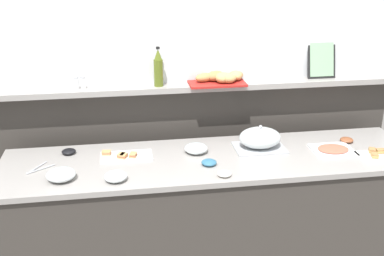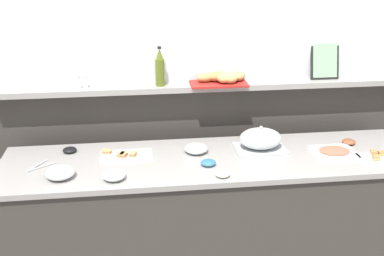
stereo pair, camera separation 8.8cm
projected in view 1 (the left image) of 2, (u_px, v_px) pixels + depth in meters
The scene contains 20 objects.
ground_plane at pixel (197, 226), 3.93m from camera, with size 12.00×12.00×0.00m, color slate.
buffet_counter at pixel (212, 218), 3.22m from camera, with size 2.73×0.69×0.91m.
back_ledge_unit at pixel (199, 157), 3.62m from camera, with size 2.94×0.22×1.29m.
sandwich_platter_front at pixel (382, 155), 3.07m from camera, with size 0.29×0.18×0.04m.
sandwich_platter_rear at pixel (125, 156), 3.06m from camera, with size 0.34×0.17×0.04m.
cold_cuts_platter at pixel (333, 150), 3.15m from camera, with size 0.28×0.24×0.02m.
serving_cloche at pixel (260, 139), 3.16m from camera, with size 0.34×0.24×0.17m.
glass_bowl_large at pixel (61, 175), 2.76m from camera, with size 0.17×0.17×0.07m.
glass_bowl_medium at pixel (116, 177), 2.75m from camera, with size 0.14×0.14×0.05m.
glass_bowl_small at pixel (196, 149), 3.12m from camera, with size 0.16×0.16×0.06m.
condiment_bowl_dark at pixel (69, 151), 3.11m from camera, with size 0.09×0.09×0.03m, color black.
condiment_bowl_teal at pixel (347, 140), 3.29m from camera, with size 0.09×0.09×0.03m, color brown.
condiment_bowl_red at pixel (209, 162), 2.95m from camera, with size 0.10×0.10×0.03m, color teal.
condiment_bowl_cream at pixel (224, 174), 2.81m from camera, with size 0.09×0.09×0.03m, color silver.
serving_tongs at pixel (38, 169), 2.89m from camera, with size 0.16×0.16×0.01m.
olive_oil_bottle at pixel (158, 69), 3.23m from camera, with size 0.06×0.06×0.28m.
salt_shaker at pixel (77, 83), 3.19m from camera, with size 0.03×0.03×0.09m.
pepper_shaker at pixel (83, 83), 3.19m from camera, with size 0.03×0.03×0.09m.
bread_basket at pixel (220, 77), 3.33m from camera, with size 0.42×0.30×0.08m.
framed_picture at pixel (322, 59), 3.44m from camera, with size 0.21×0.08×0.27m.
Camera 1 is at (-0.56, -2.72, 2.20)m, focal length 43.87 mm.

